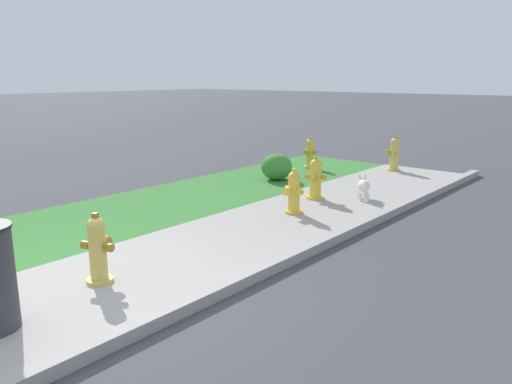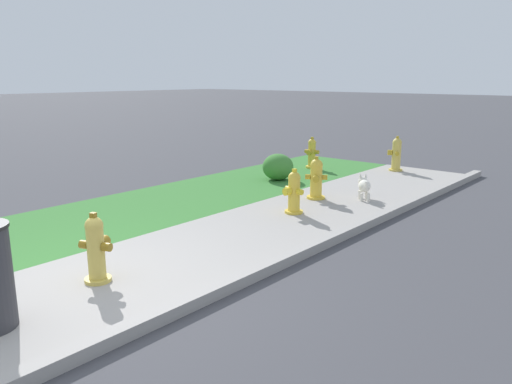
% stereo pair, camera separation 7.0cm
% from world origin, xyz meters
% --- Properties ---
extents(ground_plane, '(120.00, 120.00, 0.00)m').
position_xyz_m(ground_plane, '(0.00, 0.00, 0.00)').
color(ground_plane, '#424247').
extents(sidewalk_pavement, '(18.00, 2.06, 0.01)m').
position_xyz_m(sidewalk_pavement, '(0.00, 0.00, 0.01)').
color(sidewalk_pavement, '#9E9993').
rests_on(sidewalk_pavement, ground).
extents(street_curb, '(18.00, 0.16, 0.12)m').
position_xyz_m(street_curb, '(0.00, -1.11, 0.06)').
color(street_curb, '#9E9993').
rests_on(street_curb, ground).
extents(fire_hydrant_at_driveway, '(0.37, 0.36, 0.81)m').
position_xyz_m(fire_hydrant_at_driveway, '(8.37, 0.52, 0.39)').
color(fire_hydrant_at_driveway, gold).
rests_on(fire_hydrant_at_driveway, ground).
extents(fire_hydrant_near_corner, '(0.34, 0.37, 0.76)m').
position_xyz_m(fire_hydrant_near_corner, '(0.36, 0.09, 0.37)').
color(fire_hydrant_near_corner, gold).
rests_on(fire_hydrant_near_corner, ground).
extents(fire_hydrant_by_grass_verge, '(0.33, 0.36, 0.74)m').
position_xyz_m(fire_hydrant_by_grass_verge, '(7.43, 2.20, 0.36)').
color(fire_hydrant_by_grass_verge, gold).
rests_on(fire_hydrant_by_grass_verge, ground).
extents(fire_hydrant_mid_block, '(0.35, 0.38, 0.72)m').
position_xyz_m(fire_hydrant_mid_block, '(3.89, 0.13, 0.35)').
color(fire_hydrant_mid_block, gold).
rests_on(fire_hydrant_mid_block, ground).
extents(fire_hydrant_across_street, '(0.37, 0.38, 0.76)m').
position_xyz_m(fire_hydrant_across_street, '(4.93, 0.40, 0.37)').
color(fire_hydrant_across_street, gold).
rests_on(fire_hydrant_across_street, ground).
extents(small_white_dog, '(0.45, 0.40, 0.44)m').
position_xyz_m(small_white_dog, '(5.45, -0.26, 0.25)').
color(small_white_dog, silver).
rests_on(small_white_dog, ground).
extents(shrub_bush_mid_verge, '(0.65, 0.65, 0.55)m').
position_xyz_m(shrub_bush_mid_verge, '(5.82, 1.95, 0.28)').
color(shrub_bush_mid_verge, '#3D7F33').
rests_on(shrub_bush_mid_verge, ground).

